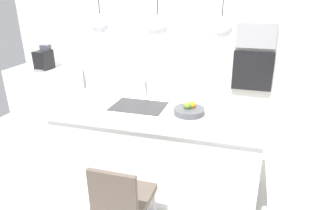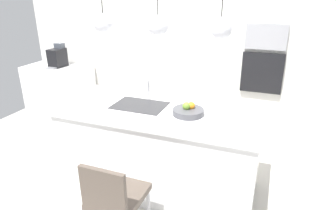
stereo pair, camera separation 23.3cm
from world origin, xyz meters
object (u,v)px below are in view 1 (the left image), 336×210
Objects in this scene: microwave at (256,35)px; chair_near at (122,200)px; oven at (252,71)px; coffee_machine at (44,59)px; fruit_bowl at (189,110)px.

chair_near is (-0.95, -2.48, -1.03)m from microwave.
oven is at bearing 0.00° from microwave.
microwave reaches higher than coffee_machine.
oven is 0.65× the size of chair_near.
oven is (0.00, 0.00, -0.50)m from microwave.
chair_near is (-0.37, -0.85, -0.50)m from fruit_bowl.
chair_near is (2.32, -2.18, -0.57)m from coffee_machine.
oven is 2.71m from chair_near.
fruit_bowl is 1.05m from chair_near.
chair_near is at bearing -110.97° from microwave.
microwave is 2.85m from chair_near.
microwave is 0.96× the size of oven.
chair_near is (-0.95, -2.48, -0.53)m from oven.
oven reaches higher than chair_near.
coffee_machine is 0.68× the size of oven.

